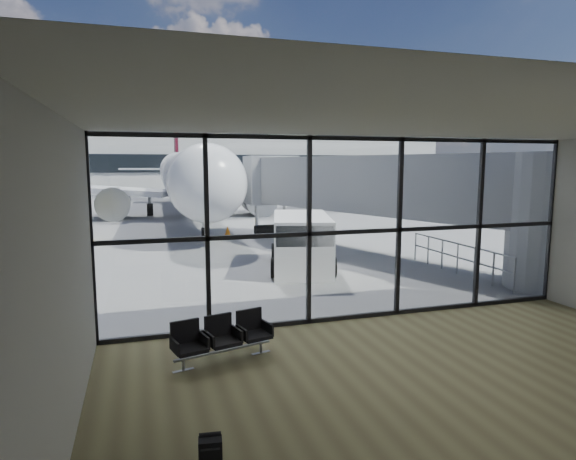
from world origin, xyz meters
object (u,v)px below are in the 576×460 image
backpack (210,454)px  airliner (186,176)px  mobile_stairs (71,231)px  seating_row (221,336)px  belt_loader (58,221)px  service_van (301,242)px

backpack → airliner: bearing=92.3°
airliner → mobile_stairs: bearing=-116.4°
backpack → mobile_stairs: size_ratio=0.13×
seating_row → belt_loader: belt_loader is taller
backpack → airliner: (2.80, 32.86, 2.70)m
service_van → seating_row: bearing=-103.5°
airliner → backpack: bearing=-93.0°
mobile_stairs → seating_row: bearing=-74.8°
backpack → service_van: bearing=73.0°
airliner → service_van: bearing=-82.7°
mobile_stairs → airliner: bearing=61.0°
seating_row → belt_loader: (-6.04, 21.52, 0.05)m
service_van → belt_loader: (-10.23, 14.07, -0.48)m
service_van → mobile_stairs: (-8.95, 9.23, -0.46)m
backpack → service_van: size_ratio=0.09×
backpack → airliner: size_ratio=0.01×
backpack → airliner: 33.09m
backpack → belt_loader: 25.49m
service_van → mobile_stairs: 12.86m
backpack → service_van: service_van is taller
service_van → mobile_stairs: bearing=149.9°
airliner → mobile_stairs: (-6.86, -12.77, -2.35)m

